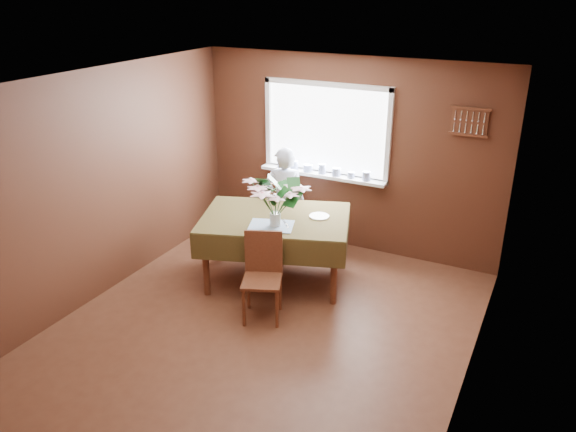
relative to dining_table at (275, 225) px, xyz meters
The scene contains 15 objects.
floor 1.26m from the dining_table, 68.71° to the right, with size 4.50×4.50×0.00m, color #542D1D.
ceiling 2.06m from the dining_table, 68.71° to the right, with size 4.50×4.50×0.00m, color white.
wall_back 1.44m from the dining_table, 73.76° to the left, with size 4.00×4.00×0.00m, color brown.
wall_front 3.28m from the dining_table, 83.34° to the right, with size 4.00×4.00×0.00m, color brown.
wall_left 1.96m from the dining_table, 149.36° to the right, with size 4.50×4.50×0.00m, color brown.
wall_right 2.62m from the dining_table, 22.06° to the right, with size 4.50×4.50×0.00m, color brown.
window_assembly 1.39m from the dining_table, 86.41° to the left, with size 1.72×0.20×1.22m.
spoon_rack 2.49m from the dining_table, 34.48° to the left, with size 0.44×0.05×0.33m.
dining_table is the anchor object (origin of this frame).
chair_far 0.92m from the dining_table, 110.47° to the left, with size 0.45×0.45×0.93m.
chair_near 0.78m from the dining_table, 72.03° to the right, with size 0.52×0.52×0.93m.
seated_woman 0.77m from the dining_table, 108.88° to the left, with size 0.52×0.34×1.42m, color white.
flower_bouquet 0.51m from the dining_table, 61.23° to the right, with size 0.61×0.61×0.52m.
side_plate 0.52m from the dining_table, 26.47° to the left, with size 0.23×0.23×0.01m, color white.
table_knife 0.27m from the dining_table, 33.35° to the right, with size 0.02×0.21×0.00m, color silver.
Camera 1 is at (2.42, -4.26, 3.32)m, focal length 35.00 mm.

